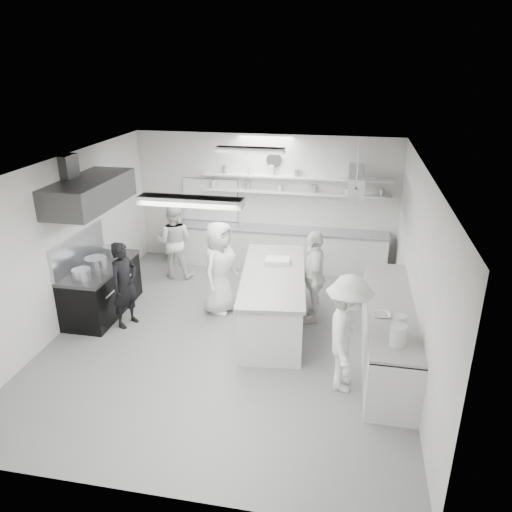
% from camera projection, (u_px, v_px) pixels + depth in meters
% --- Properties ---
extents(floor, '(6.00, 7.00, 0.02)m').
position_uv_depth(floor, '(231.00, 336.00, 8.72)').
color(floor, gray).
rests_on(floor, ground).
extents(ceiling, '(6.00, 7.00, 0.02)m').
position_uv_depth(ceiling, '(227.00, 166.00, 7.58)').
color(ceiling, white).
rests_on(ceiling, wall_back).
extents(wall_back, '(6.00, 0.04, 3.00)m').
position_uv_depth(wall_back, '(265.00, 200.00, 11.34)').
color(wall_back, silver).
rests_on(wall_back, floor).
extents(wall_front, '(6.00, 0.04, 3.00)m').
position_uv_depth(wall_front, '(146.00, 385.00, 4.96)').
color(wall_front, silver).
rests_on(wall_front, floor).
extents(wall_left, '(0.04, 7.00, 3.00)m').
position_uv_depth(wall_left, '(63.00, 244.00, 8.68)').
color(wall_left, silver).
rests_on(wall_left, floor).
extents(wall_right, '(0.04, 7.00, 3.00)m').
position_uv_depth(wall_right, '(417.00, 270.00, 7.62)').
color(wall_right, silver).
rests_on(wall_right, floor).
extents(stove, '(0.80, 1.80, 0.90)m').
position_uv_depth(stove, '(102.00, 290.00, 9.36)').
color(stove, black).
rests_on(stove, floor).
extents(exhaust_hood, '(0.85, 2.00, 0.50)m').
position_uv_depth(exhaust_hood, '(89.00, 193.00, 8.65)').
color(exhaust_hood, '#3C3C3C').
rests_on(exhaust_hood, wall_left).
extents(back_counter, '(5.00, 0.60, 0.92)m').
position_uv_depth(back_counter, '(275.00, 248.00, 11.40)').
color(back_counter, silver).
rests_on(back_counter, floor).
extents(shelf_lower, '(4.20, 0.26, 0.04)m').
position_uv_depth(shelf_lower, '(295.00, 193.00, 11.00)').
color(shelf_lower, silver).
rests_on(shelf_lower, wall_back).
extents(shelf_upper, '(4.20, 0.26, 0.04)m').
position_uv_depth(shelf_upper, '(296.00, 177.00, 10.87)').
color(shelf_upper, silver).
rests_on(shelf_upper, wall_back).
extents(pass_through_window, '(1.30, 0.04, 1.00)m').
position_uv_depth(pass_through_window, '(211.00, 200.00, 11.57)').
color(pass_through_window, black).
rests_on(pass_through_window, wall_back).
extents(wall_clock, '(0.32, 0.05, 0.32)m').
position_uv_depth(wall_clock, '(274.00, 160.00, 10.91)').
color(wall_clock, white).
rests_on(wall_clock, wall_back).
extents(right_counter, '(0.74, 3.30, 0.94)m').
position_uv_depth(right_counter, '(388.00, 332.00, 7.89)').
color(right_counter, silver).
rests_on(right_counter, floor).
extents(pot_rack, '(0.30, 1.60, 0.40)m').
position_uv_depth(pot_rack, '(356.00, 181.00, 9.68)').
color(pot_rack, '#B0B2BB').
rests_on(pot_rack, ceiling).
extents(light_fixture_front, '(1.30, 0.25, 0.10)m').
position_uv_depth(light_fixture_front, '(191.00, 201.00, 5.97)').
color(light_fixture_front, silver).
rests_on(light_fixture_front, ceiling).
extents(light_fixture_rear, '(1.30, 0.25, 0.10)m').
position_uv_depth(light_fixture_rear, '(250.00, 150.00, 9.25)').
color(light_fixture_rear, silver).
rests_on(light_fixture_rear, ceiling).
extents(prep_island, '(1.32, 2.80, 0.99)m').
position_uv_depth(prep_island, '(273.00, 301.00, 8.86)').
color(prep_island, silver).
rests_on(prep_island, floor).
extents(stove_pot, '(0.40, 0.40, 0.24)m').
position_uv_depth(stove_pot, '(96.00, 264.00, 9.07)').
color(stove_pot, '#B0B2BB').
rests_on(stove_pot, stove).
extents(cook_stove, '(0.56, 0.68, 1.59)m').
position_uv_depth(cook_stove, '(125.00, 285.00, 8.79)').
color(cook_stove, black).
rests_on(cook_stove, floor).
extents(cook_back, '(0.84, 0.68, 1.66)m').
position_uv_depth(cook_back, '(174.00, 241.00, 10.76)').
color(cook_back, silver).
rests_on(cook_back, floor).
extents(cook_island_left, '(0.82, 1.01, 1.79)m').
position_uv_depth(cook_island_left, '(220.00, 268.00, 9.24)').
color(cook_island_left, silver).
rests_on(cook_island_left, floor).
extents(cook_island_right, '(0.52, 1.06, 1.74)m').
position_uv_depth(cook_island_right, '(314.00, 276.00, 8.94)').
color(cook_island_right, silver).
rests_on(cook_island_right, floor).
extents(cook_right, '(0.71, 1.18, 1.79)m').
position_uv_depth(cook_right, '(347.00, 334.00, 7.03)').
color(cook_right, silver).
rests_on(cook_right, floor).
extents(bowl_island_a, '(0.30, 0.30, 0.06)m').
position_uv_depth(bowl_island_a, '(270.00, 262.00, 9.18)').
color(bowl_island_a, '#B0B2BB').
rests_on(bowl_island_a, prep_island).
extents(bowl_island_b, '(0.28, 0.28, 0.07)m').
position_uv_depth(bowl_island_b, '(287.00, 265.00, 9.03)').
color(bowl_island_b, silver).
rests_on(bowl_island_b, prep_island).
extents(bowl_right, '(0.29, 0.29, 0.06)m').
position_uv_depth(bowl_right, '(381.00, 315.00, 7.38)').
color(bowl_right, silver).
rests_on(bowl_right, right_counter).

